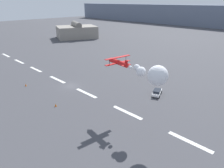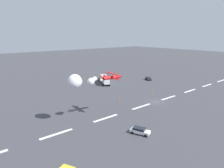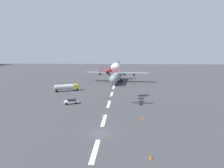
{
  "view_description": "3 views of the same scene",
  "coord_description": "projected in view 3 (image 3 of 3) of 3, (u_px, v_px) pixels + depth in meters",
  "views": [
    {
      "loc": [
        46.41,
        -30.03,
        22.69
      ],
      "look_at": [
        12.95,
        3.77,
        3.19
      ],
      "focal_mm": 32.8,
      "sensor_mm": 36.0,
      "label": 1
    },
    {
      "loc": [
        53.5,
        41.2,
        22.3
      ],
      "look_at": [
        18.88,
        -0.34,
        9.07
      ],
      "focal_mm": 33.19,
      "sensor_mm": 36.0,
      "label": 2
    },
    {
      "loc": [
        -35.77,
        -4.74,
        16.61
      ],
      "look_at": [
        37.83,
        0.0,
        3.7
      ],
      "focal_mm": 29.54,
      "sensor_mm": 36.0,
      "label": 3
    }
  ],
  "objects": [
    {
      "name": "ground_plane",
      "position": [
        100.0,
        133.0,
        38.32
      ],
      "size": [
        440.0,
        440.0,
        0.0
      ],
      "primitive_type": "plane",
      "color": "#424247",
      "rests_on": "ground"
    },
    {
      "name": "runway_stripe_4",
      "position": [
        95.0,
        151.0,
        31.31
      ],
      "size": [
        8.0,
        0.9,
        0.01
      ],
      "primitive_type": "cube",
      "color": "white",
      "rests_on": "ground"
    },
    {
      "name": "runway_stripe_5",
      "position": [
        104.0,
        120.0,
        45.33
      ],
      "size": [
        8.0,
        0.9,
        0.01
      ],
      "primitive_type": "cube",
      "color": "white",
      "rests_on": "ground"
    },
    {
      "name": "runway_stripe_6",
      "position": [
        109.0,
        104.0,
        59.35
      ],
      "size": [
        8.0,
        0.9,
        0.01
      ],
      "primitive_type": "cube",
      "color": "white",
      "rests_on": "ground"
    },
    {
      "name": "runway_stripe_7",
      "position": [
        112.0,
        94.0,
        73.37
      ],
      "size": [
        8.0,
        0.9,
        0.01
      ],
      "primitive_type": "cube",
      "color": "white",
      "rests_on": "ground"
    },
    {
      "name": "runway_stripe_8",
      "position": [
        114.0,
        87.0,
        87.38
      ],
      "size": [
        8.0,
        0.9,
        0.01
      ],
      "primitive_type": "cube",
      "color": "white",
      "rests_on": "ground"
    },
    {
      "name": "cargo_transport_plane",
      "position": [
        117.0,
        76.0,
        101.33
      ],
      "size": [
        27.56,
        34.78,
        11.4
      ],
      "color": "gray",
      "rests_on": "ground"
    },
    {
      "name": "stunt_biplane_red",
      "position": [
        115.0,
        68.0,
        63.91
      ],
      "size": [
        15.53,
        6.46,
        3.47
      ],
      "color": "red"
    },
    {
      "name": "fuel_tanker_truck",
      "position": [
        67.0,
        87.0,
        78.77
      ],
      "size": [
        6.62,
        9.92,
        2.9
      ],
      "color": "yellow",
      "rests_on": "ground"
    },
    {
      "name": "airport_staff_sedan",
      "position": [
        71.0,
        101.0,
        59.59
      ],
      "size": [
        3.37,
        4.83,
        1.52
      ],
      "color": "white",
      "rests_on": "ground"
    },
    {
      "name": "traffic_cone_near",
      "position": [
        151.0,
        157.0,
        28.88
      ],
      "size": [
        0.44,
        0.44,
        0.75
      ],
      "primitive_type": "cone",
      "color": "orange",
      "rests_on": "ground"
    },
    {
      "name": "traffic_cone_far",
      "position": [
        143.0,
        119.0,
        45.38
      ],
      "size": [
        0.44,
        0.44,
        0.75
      ],
      "primitive_type": "cone",
      "color": "orange",
      "rests_on": "ground"
    }
  ]
}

